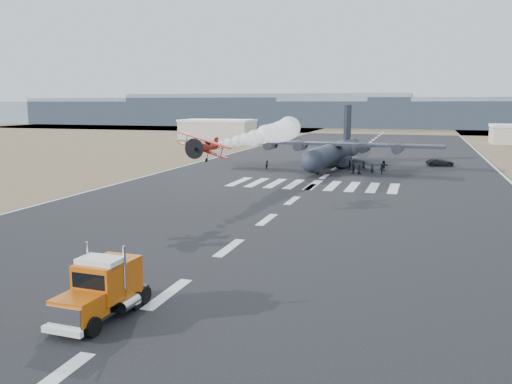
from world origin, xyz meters
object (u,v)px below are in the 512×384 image
at_px(transport_aircraft, 334,151).
at_px(crew_h, 267,165).
at_px(hangar_left, 218,129).
at_px(crew_d, 350,165).
at_px(crew_e, 359,169).
at_px(crew_a, 364,166).
at_px(crew_f, 384,166).
at_px(aerobatic_biplane, 205,147).
at_px(semi_truck, 102,288).
at_px(crew_g, 372,169).
at_px(support_vehicle, 440,162).
at_px(crew_c, 382,169).
at_px(crew_b, 353,169).

height_order(transport_aircraft, crew_h, transport_aircraft).
distance_m(hangar_left, crew_d, 92.03).
xyz_separation_m(transport_aircraft, crew_e, (5.95, -9.29, -2.24)).
height_order(crew_a, crew_e, crew_e).
bearing_deg(hangar_left, crew_f, -50.36).
relative_size(aerobatic_biplane, transport_aircraft, 0.15).
relative_size(semi_truck, crew_a, 4.93).
height_order(semi_truck, crew_g, semi_truck).
height_order(crew_e, crew_f, crew_f).
distance_m(support_vehicle, crew_c, 18.91).
relative_size(crew_f, crew_g, 1.11).
xyz_separation_m(aerobatic_biplane, transport_aircraft, (7.35, 48.53, -4.45)).
bearing_deg(crew_h, aerobatic_biplane, -150.47).
xyz_separation_m(hangar_left, crew_b, (56.22, -79.60, -2.52)).
height_order(aerobatic_biplane, crew_c, aerobatic_biplane).
distance_m(crew_d, crew_f, 6.24).
bearing_deg(support_vehicle, hangar_left, 36.95).
distance_m(crew_b, crew_d, 5.92).
distance_m(support_vehicle, crew_g, 20.33).
relative_size(support_vehicle, crew_c, 2.91).
distance_m(semi_truck, crew_g, 71.02).
xyz_separation_m(support_vehicle, crew_a, (-13.85, -11.18, 0.08)).
height_order(semi_truck, aerobatic_biplane, aerobatic_biplane).
height_order(semi_truck, crew_f, semi_truck).
bearing_deg(hangar_left, aerobatic_biplane, -69.69).
bearing_deg(crew_a, crew_g, -60.60).
relative_size(hangar_left, crew_e, 14.34).
distance_m(support_vehicle, crew_f, 15.11).
bearing_deg(crew_c, support_vehicle, 8.09).
bearing_deg(crew_d, crew_f, 99.50).
bearing_deg(aerobatic_biplane, crew_b, 74.74).
bearing_deg(crew_d, semi_truck, 5.19).
bearing_deg(crew_a, crew_e, -83.11).
bearing_deg(transport_aircraft, hangar_left, 130.84).
height_order(support_vehicle, crew_g, crew_g).
distance_m(crew_e, crew_f, 6.99).
height_order(transport_aircraft, crew_b, transport_aircraft).
bearing_deg(crew_g, crew_b, 155.41).
xyz_separation_m(hangar_left, crew_e, (57.30, -79.63, -2.55)).
xyz_separation_m(semi_truck, crew_d, (4.81, 75.73, -0.90)).
xyz_separation_m(crew_a, crew_c, (3.67, -4.75, 0.10)).
xyz_separation_m(support_vehicle, crew_g, (-11.80, -16.55, 0.10)).
bearing_deg(crew_c, crew_d, 93.63).
relative_size(hangar_left, transport_aircraft, 0.59).
relative_size(support_vehicle, crew_e, 3.15).
bearing_deg(support_vehicle, crew_d, 112.53).
distance_m(crew_e, crew_g, 2.26).
bearing_deg(crew_e, crew_d, -46.25).
distance_m(semi_truck, crew_b, 70.24).
xyz_separation_m(aerobatic_biplane, crew_e, (13.30, 39.24, -6.69)).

